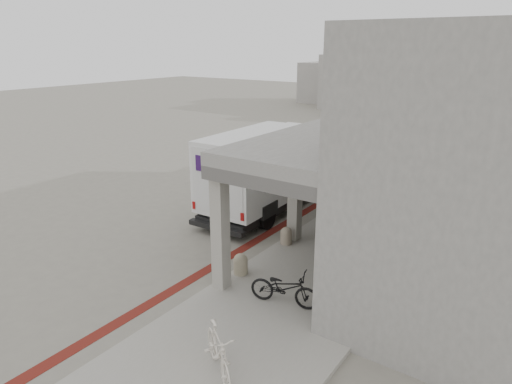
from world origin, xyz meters
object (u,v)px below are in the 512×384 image
Objects in this scene: utility_cabinet at (335,261)px; bicycle_cream at (218,351)px; bench at (341,292)px; bicycle_black at (284,288)px; fedex_truck at (271,167)px.

bicycle_cream reaches higher than utility_cabinet.
bench is 4.05m from bicycle_cream.
bench is 1.35m from utility_cabinet.
bench is at bearing -64.28° from bicycle_black.
fedex_truck is 10.48m from bicycle_cream.
fedex_truck is at bearing 22.90° from bicycle_black.
utility_cabinet is 0.57× the size of bicycle_black.
fedex_truck is 4.29× the size of bicycle_black.
bicycle_cream is (0.28, -3.00, 0.05)m from bicycle_black.
bicycle_cream reaches higher than bicycle_black.
fedex_truck reaches higher than bicycle_black.
bicycle_cream reaches higher than bench.
fedex_truck reaches higher than bench.
bicycle_black is at bearing -135.98° from bench.
bench is at bearing -44.87° from fedex_truck.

